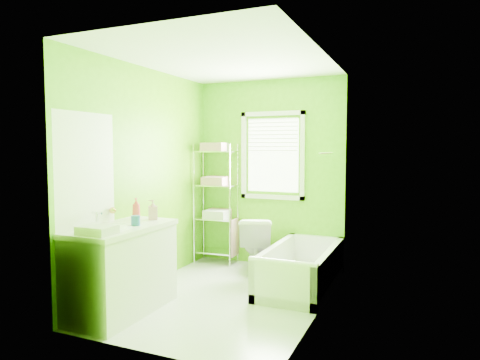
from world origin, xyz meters
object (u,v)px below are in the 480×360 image
at_px(wire_shelf_unit, 218,189).
at_px(bathtub, 301,274).
at_px(toilet, 256,244).
at_px(vanity, 122,267).

bearing_deg(wire_shelf_unit, bathtub, -24.37).
bearing_deg(toilet, bathtub, 132.22).
distance_m(toilet, vanity, 1.98).
height_order(toilet, wire_shelf_unit, wire_shelf_unit).
distance_m(bathtub, toilet, 0.84).
relative_size(bathtub, wire_shelf_unit, 0.91).
relative_size(toilet, wire_shelf_unit, 0.43).
bearing_deg(vanity, bathtub, 45.37).
height_order(bathtub, toilet, toilet).
bearing_deg(toilet, wire_shelf_unit, -40.54).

